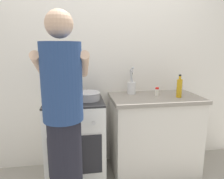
% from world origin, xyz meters
% --- Properties ---
extents(back_wall, '(3.20, 0.10, 2.50)m').
position_xyz_m(back_wall, '(0.20, 0.50, 1.25)').
color(back_wall, silver).
rests_on(back_wall, ground).
extents(countertop, '(1.00, 0.60, 0.90)m').
position_xyz_m(countertop, '(0.55, 0.15, 0.45)').
color(countertop, silver).
rests_on(countertop, ground).
extents(stove_range, '(0.60, 0.62, 0.90)m').
position_xyz_m(stove_range, '(-0.35, 0.15, 0.45)').
color(stove_range, white).
rests_on(stove_range, ground).
extents(pot, '(0.25, 0.18, 0.13)m').
position_xyz_m(pot, '(-0.49, 0.17, 0.96)').
color(pot, '#B2B2B7').
rests_on(pot, stove_range).
extents(mixing_bowl, '(0.27, 0.27, 0.08)m').
position_xyz_m(mixing_bowl, '(-0.21, 0.11, 0.95)').
color(mixing_bowl, '#B7B7BC').
rests_on(mixing_bowl, stove_range).
extents(utensil_crock, '(0.10, 0.10, 0.32)m').
position_xyz_m(utensil_crock, '(0.31, 0.32, 1.00)').
color(utensil_crock, silver).
rests_on(utensil_crock, countertop).
extents(spice_bottle, '(0.04, 0.04, 0.09)m').
position_xyz_m(spice_bottle, '(0.58, 0.18, 0.95)').
color(spice_bottle, silver).
rests_on(spice_bottle, countertop).
extents(oil_bottle, '(0.06, 0.06, 0.25)m').
position_xyz_m(oil_bottle, '(0.79, 0.07, 1.01)').
color(oil_bottle, gold).
rests_on(oil_bottle, countertop).
extents(person, '(0.41, 0.50, 1.70)m').
position_xyz_m(person, '(-0.42, -0.46, 0.86)').
color(person, black).
rests_on(person, ground).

